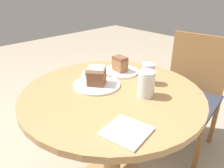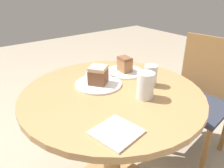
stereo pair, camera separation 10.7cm
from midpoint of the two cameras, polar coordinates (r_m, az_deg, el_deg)
name	(u,v)px [view 2 (the right image)]	position (r m, az deg, el deg)	size (l,w,h in m)	color
table	(112,125)	(1.20, 2.60, -10.64)	(0.91, 0.91, 0.73)	tan
chair	(199,96)	(1.75, 23.34, -2.85)	(0.51, 0.48, 0.87)	olive
plate_near	(98,84)	(1.16, -0.91, -0.02)	(0.25, 0.25, 0.01)	white
plate_far	(124,72)	(1.32, 5.61, 3.16)	(0.22, 0.22, 0.01)	white
cake_slice_near	(98,75)	(1.13, -0.92, 2.32)	(0.12, 0.12, 0.09)	brown
cake_slice_far	(125,64)	(1.30, 5.70, 5.12)	(0.09, 0.07, 0.09)	#9E6B42
glass_lemonade	(145,87)	(1.03, 11.67, -0.81)	(0.08, 0.08, 0.13)	silver
glass_water	(150,76)	(1.16, 12.65, 1.92)	(0.07, 0.07, 0.11)	silver
napkin_stack	(117,132)	(0.81, 5.07, -12.55)	(0.18, 0.18, 0.01)	silver
fork	(87,75)	(1.28, -4.06, 2.38)	(0.14, 0.12, 0.00)	silver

